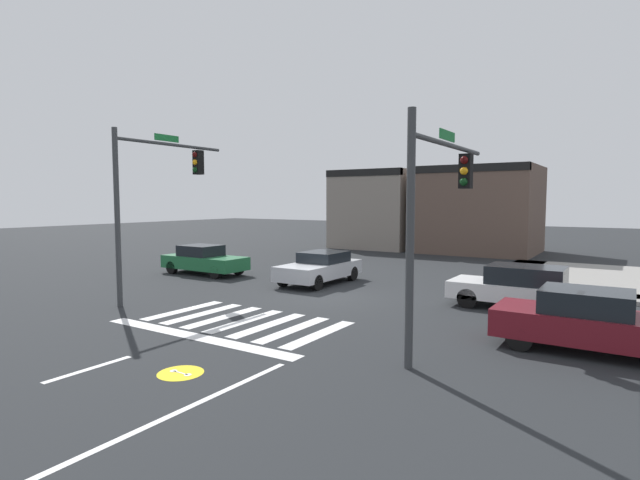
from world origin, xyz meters
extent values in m
plane|color=#232628|center=(0.00, 0.00, 0.00)|extent=(120.00, 120.00, 0.00)
cube|color=silver|center=(-2.67, -4.50, 0.00)|extent=(0.43, 3.20, 0.01)
cube|color=silver|center=(-1.78, -4.50, 0.00)|extent=(0.43, 3.20, 0.01)
cube|color=silver|center=(-0.89, -4.50, 0.00)|extent=(0.43, 3.20, 0.01)
cube|color=silver|center=(0.00, -4.50, 0.00)|extent=(0.43, 3.20, 0.01)
cube|color=silver|center=(0.89, -4.50, 0.00)|extent=(0.43, 3.20, 0.01)
cube|color=silver|center=(1.78, -4.50, 0.00)|extent=(0.43, 3.20, 0.01)
cube|color=silver|center=(2.67, -4.50, 0.00)|extent=(0.43, 3.20, 0.01)
cube|color=white|center=(0.00, -6.50, 0.00)|extent=(6.80, 0.50, 0.01)
cube|color=white|center=(0.00, -9.50, 0.00)|extent=(0.16, 2.00, 0.01)
cylinder|color=yellow|center=(1.84, -8.60, 0.00)|extent=(0.97, 0.97, 0.01)
cylinder|color=white|center=(1.63, -8.60, 0.01)|extent=(0.15, 0.15, 0.00)
cylinder|color=white|center=(2.06, -8.60, 0.01)|extent=(0.15, 0.15, 0.00)
cube|color=white|center=(1.84, -8.60, 0.01)|extent=(0.44, 0.04, 0.00)
cube|color=gray|center=(9.00, 5.20, 0.07)|extent=(10.00, 1.60, 0.15)
cube|color=gray|center=(4.80, 10.00, 0.07)|extent=(1.60, 10.00, 0.15)
cube|color=gray|center=(9.00, 10.00, 0.07)|extent=(10.00, 10.00, 0.15)
cube|color=gray|center=(-7.00, 19.08, 2.94)|extent=(6.01, 6.17, 5.89)
cube|color=black|center=(-7.00, 16.20, 5.64)|extent=(6.01, 0.50, 0.50)
cube|color=brown|center=(0.49, 19.35, 2.97)|extent=(7.67, 6.70, 5.94)
cube|color=black|center=(0.49, 16.20, 5.69)|extent=(7.67, 0.50, 0.50)
cylinder|color=#383A3D|center=(-4.97, -5.28, 3.02)|extent=(0.18, 0.18, 6.05)
cylinder|color=#383A3D|center=(-4.97, -2.87, 5.70)|extent=(0.12, 4.81, 0.12)
cube|color=black|center=(-4.97, -1.59, 5.13)|extent=(0.32, 0.32, 0.95)
sphere|color=#470A0A|center=(-4.97, -1.76, 5.42)|extent=(0.22, 0.22, 0.22)
sphere|color=orange|center=(-4.97, -1.76, 5.13)|extent=(0.22, 0.22, 0.22)
sphere|color=#0C3814|center=(-4.97, -1.76, 4.83)|extent=(0.22, 0.22, 0.22)
cube|color=#197233|center=(-4.97, -3.11, 5.92)|extent=(0.03, 1.10, 0.24)
cylinder|color=#383A3D|center=(5.74, -5.72, 2.77)|extent=(0.18, 0.18, 5.54)
cylinder|color=#383A3D|center=(5.74, -3.19, 5.00)|extent=(0.12, 5.05, 0.12)
cube|color=black|center=(5.74, -1.82, 4.42)|extent=(0.32, 0.32, 0.95)
sphere|color=#470A0A|center=(5.74, -1.99, 4.72)|extent=(0.22, 0.22, 0.22)
sphere|color=orange|center=(5.74, -1.99, 4.42)|extent=(0.22, 0.22, 0.22)
sphere|color=#0C3814|center=(5.74, -1.99, 4.13)|extent=(0.22, 0.22, 0.22)
cube|color=#197233|center=(5.74, -3.44, 5.22)|extent=(0.03, 1.10, 0.24)
cube|color=white|center=(6.67, 1.75, 0.58)|extent=(4.67, 1.84, 0.56)
cube|color=black|center=(6.77, 1.75, 1.16)|extent=(2.37, 1.62, 0.59)
cylinder|color=black|center=(8.26, 2.56, 0.33)|extent=(0.67, 0.22, 0.67)
cylinder|color=black|center=(8.26, 0.94, 0.33)|extent=(0.67, 0.22, 0.67)
cylinder|color=black|center=(5.08, 2.56, 0.33)|extent=(0.67, 0.22, 0.67)
cylinder|color=black|center=(5.08, 0.94, 0.33)|extent=(0.67, 0.22, 0.67)
cube|color=#1E6638|center=(-7.97, 1.54, 0.59)|extent=(4.38, 1.76, 0.62)
cube|color=black|center=(-8.23, 1.54, 1.16)|extent=(1.86, 1.55, 0.52)
cylinder|color=black|center=(-6.48, 2.30, 0.31)|extent=(0.63, 0.22, 0.63)
cylinder|color=black|center=(-6.48, 0.77, 0.31)|extent=(0.63, 0.22, 0.63)
cylinder|color=black|center=(-9.46, 2.30, 0.31)|extent=(0.63, 0.22, 0.63)
cylinder|color=black|center=(-9.46, 0.77, 0.31)|extent=(0.63, 0.22, 0.63)
cube|color=#B7BABF|center=(-1.79, 2.34, 0.60)|extent=(1.90, 4.36, 0.61)
cube|color=black|center=(-1.79, 2.72, 1.13)|extent=(1.67, 1.92, 0.46)
cylinder|color=black|center=(-0.95, 0.86, 0.32)|extent=(0.22, 0.64, 0.64)
cylinder|color=black|center=(-2.63, 0.86, 0.32)|extent=(0.22, 0.64, 0.64)
cylinder|color=black|center=(-0.95, 3.83, 0.32)|extent=(0.22, 0.64, 0.64)
cylinder|color=black|center=(-2.63, 3.83, 0.32)|extent=(0.22, 0.64, 0.64)
cube|color=maroon|center=(9.06, -2.30, 0.62)|extent=(4.56, 1.82, 0.66)
cube|color=black|center=(8.84, -2.30, 1.22)|extent=(1.98, 1.60, 0.55)
cylinder|color=black|center=(7.51, -3.10, 0.31)|extent=(0.63, 0.22, 0.63)
cylinder|color=black|center=(7.51, -1.50, 0.31)|extent=(0.63, 0.22, 0.63)
camera|label=1|loc=(9.73, -15.41, 3.61)|focal=27.46mm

